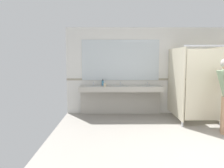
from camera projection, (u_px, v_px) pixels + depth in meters
The scene contains 8 objects.
ground_plane at pixel (208, 157), 3.99m from camera, with size 6.11×6.79×0.10m, color gray.
wall_back at pixel (166, 71), 6.98m from camera, with size 6.11×0.12×2.61m, color silver.
wall_back_tile_band at pixel (166, 79), 6.94m from camera, with size 6.11×0.01×0.06m, color #9E937F.
vanity_counter at pixel (121, 94), 6.78m from camera, with size 2.43×0.53×0.99m.
mirror_panel at pixel (120, 60), 6.86m from camera, with size 2.33×0.02×1.22m, color silver.
bathroom_stalls at pixel (214, 83), 6.00m from camera, with size 1.97×1.49×2.00m.
soap_dispenser at pixel (103, 83), 6.81m from camera, with size 0.07×0.07×0.19m.
paper_cup at pixel (105, 85), 6.57m from camera, with size 0.07×0.07×0.10m, color beige.
Camera 1 is at (-1.74, -3.81, 1.66)m, focal length 36.38 mm.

